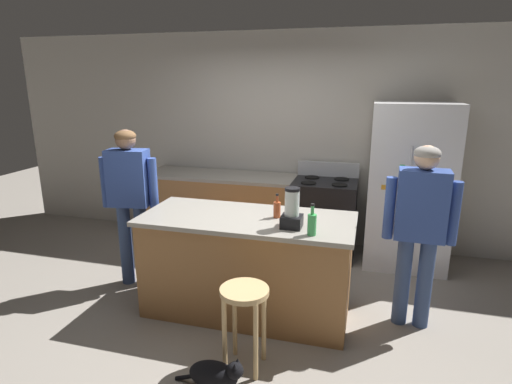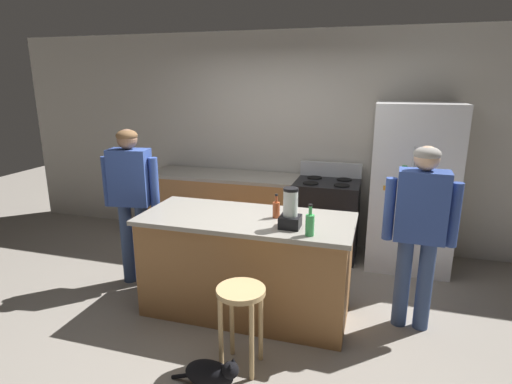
% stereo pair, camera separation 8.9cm
% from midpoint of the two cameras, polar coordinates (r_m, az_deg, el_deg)
% --- Properties ---
extents(ground_plane, '(14.00, 14.00, 0.00)m').
position_cam_midpoint_polar(ground_plane, '(4.09, -0.62, -15.85)').
color(ground_plane, gray).
extents(back_wall, '(8.00, 0.10, 2.70)m').
position_cam_midpoint_polar(back_wall, '(5.45, 5.53, 7.13)').
color(back_wall, '#BCB7AD').
rests_on(back_wall, ground_plane).
extents(kitchen_island, '(1.90, 0.83, 0.93)m').
position_cam_midpoint_polar(kitchen_island, '(3.87, -0.64, -9.92)').
color(kitchen_island, '#9E6B3D').
rests_on(kitchen_island, ground_plane).
extents(back_counter_run, '(2.00, 0.64, 0.93)m').
position_cam_midpoint_polar(back_counter_run, '(5.48, -3.77, -2.28)').
color(back_counter_run, '#9E6B3D').
rests_on(back_counter_run, ground_plane).
extents(refrigerator, '(0.90, 0.73, 1.87)m').
position_cam_midpoint_polar(refrigerator, '(5.00, 21.11, 0.59)').
color(refrigerator, silver).
rests_on(refrigerator, ground_plane).
extents(stove_range, '(0.76, 0.65, 1.11)m').
position_cam_midpoint_polar(stove_range, '(5.16, 10.08, -3.49)').
color(stove_range, black).
rests_on(stove_range, ground_plane).
extents(person_by_island_left, '(0.60, 0.28, 1.64)m').
position_cam_midpoint_polar(person_by_island_left, '(4.41, -16.19, -0.07)').
color(person_by_island_left, '#384C7A').
rests_on(person_by_island_left, ground_plane).
extents(person_by_sink_right, '(0.59, 0.24, 1.60)m').
position_cam_midpoint_polar(person_by_sink_right, '(3.71, 22.23, -3.87)').
color(person_by_sink_right, '#384C7A').
rests_on(person_by_sink_right, ground_plane).
extents(bar_stool, '(0.36, 0.36, 0.65)m').
position_cam_midpoint_polar(bar_stool, '(3.14, -1.23, -15.42)').
color(bar_stool, tan).
rests_on(bar_stool, ground_plane).
extents(cat, '(0.52, 0.18, 0.26)m').
position_cam_midpoint_polar(cat, '(3.20, -5.28, -23.59)').
color(cat, black).
rests_on(cat, ground_plane).
extents(blender_appliance, '(0.17, 0.17, 0.34)m').
position_cam_midpoint_polar(blender_appliance, '(3.40, 5.49, -2.63)').
color(blender_appliance, black).
rests_on(blender_appliance, kitchen_island).
extents(bottle_soda, '(0.07, 0.07, 0.26)m').
position_cam_midpoint_polar(bottle_soda, '(3.27, 8.19, -4.39)').
color(bottle_soda, '#3FB259').
rests_on(bottle_soda, kitchen_island).
extents(bottle_cooking_sauce, '(0.06, 0.06, 0.22)m').
position_cam_midpoint_polar(bottle_cooking_sauce, '(3.66, 3.49, -2.36)').
color(bottle_cooking_sauce, '#B24C26').
rests_on(bottle_cooking_sauce, kitchen_island).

